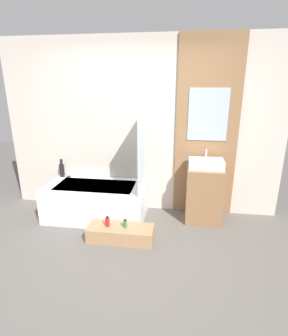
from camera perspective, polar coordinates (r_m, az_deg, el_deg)
The scene contains 12 objects.
ground_plane at distance 3.08m, azimuth -5.71°, elevation -21.19°, with size 12.00×12.00×0.00m, color #605B56.
wall_tiled_back at distance 4.00m, azimuth -0.87°, elevation 8.66°, with size 4.20×0.06×2.60m, color beige.
wall_wood_accent at distance 3.91m, azimuth 13.52°, elevation 8.19°, with size 0.89×0.04×2.60m.
bathtub at distance 4.04m, azimuth -10.34°, elevation -7.05°, with size 1.47×0.77×0.51m.
glass_shower_screen at distance 3.54m, azimuth -0.55°, elevation 3.76°, with size 0.01×0.58×1.13m, color silver.
wooden_step_bench at distance 3.50m, azimuth -5.11°, elevation -14.00°, with size 0.84×0.32×0.19m, color #A87F56.
vanity_cabinet at distance 3.93m, azimuth 12.86°, elevation -5.60°, with size 0.51×0.45×0.81m, color #8E6642.
sink at distance 3.77m, azimuth 13.34°, elevation 0.93°, with size 0.48×0.30×0.25m.
vase_tall_dark at distance 4.40m, azimuth -17.42°, elevation -0.32°, with size 0.08×0.08×0.29m.
vase_round_light at distance 4.36m, azimuth -15.99°, elevation -1.33°, with size 0.09×0.09×0.09m, color silver.
bottle_soap_primary at distance 3.46m, azimuth -7.96°, elevation -11.50°, with size 0.06×0.06×0.14m.
bottle_soap_secondary at distance 3.41m, azimuth -4.12°, elevation -12.01°, with size 0.05×0.05×0.11m.
Camera 1 is at (0.62, -2.32, 1.93)m, focal length 28.00 mm.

